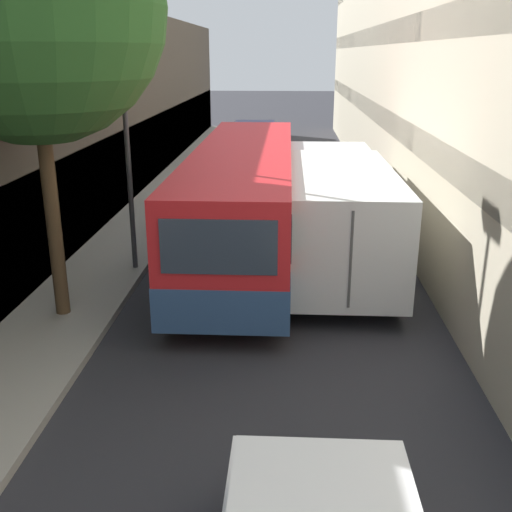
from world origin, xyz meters
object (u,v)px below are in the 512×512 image
(street_lamp, at_px, (119,32))
(street_tree_left, at_px, (29,6))
(bus, at_px, (244,197))
(box_truck, at_px, (335,208))
(panel_van, at_px, (253,142))

(street_lamp, xyz_separation_m, street_tree_left, (-0.81, -2.75, 0.32))
(bus, distance_m, box_truck, 2.48)
(box_truck, bearing_deg, panel_van, 101.10)
(box_truck, xyz_separation_m, street_lamp, (-4.90, -0.90, 4.10))
(street_lamp, distance_m, street_tree_left, 2.88)
(bus, relative_size, street_lamp, 1.48)
(box_truck, bearing_deg, street_lamp, -169.61)
(bus, relative_size, box_truck, 1.43)
(box_truck, height_order, street_lamp, street_lamp)
(street_lamp, bearing_deg, panel_van, 82.72)
(box_truck, relative_size, street_lamp, 1.03)
(bus, distance_m, street_tree_left, 7.14)
(panel_van, relative_size, street_tree_left, 0.55)
(street_tree_left, bearing_deg, bus, 53.18)
(street_lamp, relative_size, street_tree_left, 0.99)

